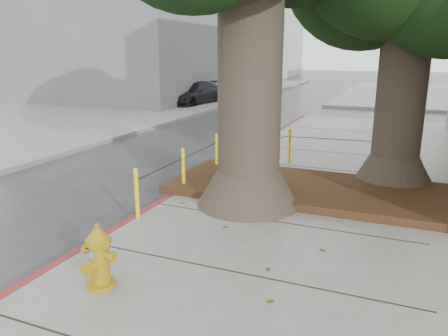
# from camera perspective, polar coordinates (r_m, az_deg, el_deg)

# --- Properties ---
(ground) EXTENTS (140.00, 140.00, 0.00)m
(ground) POSITION_cam_1_polar(r_m,az_deg,el_deg) (6.44, -2.60, -13.81)
(ground) COLOR #28282B
(ground) RESTS_ON ground
(sidewalk_opposite) EXTENTS (14.00, 60.00, 0.15)m
(sidewalk_opposite) POSITION_cam_1_polar(r_m,az_deg,el_deg) (22.51, -24.68, 5.94)
(sidewalk_opposite) COLOR slate
(sidewalk_opposite) RESTS_ON ground
(curb_red) EXTENTS (0.14, 26.00, 0.16)m
(curb_red) POSITION_cam_1_polar(r_m,az_deg,el_deg) (9.30, -7.22, -4.11)
(curb_red) COLOR maroon
(curb_red) RESTS_ON ground
(planter_bed) EXTENTS (6.40, 2.60, 0.16)m
(planter_bed) POSITION_cam_1_polar(r_m,az_deg,el_deg) (9.56, 12.40, -2.82)
(planter_bed) COLOR black
(planter_bed) RESTS_ON sidewalk_main
(building_far_grey) EXTENTS (12.00, 16.00, 12.00)m
(building_far_grey) POSITION_cam_1_polar(r_m,az_deg,el_deg) (32.34, -10.70, 19.92)
(building_far_grey) COLOR slate
(building_far_grey) RESTS_ON ground
(building_far_white) EXTENTS (12.00, 18.00, 15.00)m
(building_far_white) POSITION_cam_1_polar(r_m,az_deg,el_deg) (53.91, 1.55, 19.70)
(building_far_white) COLOR silver
(building_far_white) RESTS_ON ground
(bollard_ring) EXTENTS (3.79, 5.39, 0.95)m
(bollard_ring) POSITION_cam_1_polar(r_m,az_deg,el_deg) (10.32, 3.35, 1.32)
(bollard_ring) COLOR yellow
(bollard_ring) RESTS_ON sidewalk_main
(fire_hydrant) EXTENTS (0.46, 0.42, 0.87)m
(fire_hydrant) POSITION_cam_1_polar(r_m,az_deg,el_deg) (5.88, -16.01, -11.09)
(fire_hydrant) COLOR #B38912
(fire_hydrant) RESTS_ON sidewalk_main
(car_dark) EXTENTS (2.45, 4.91, 1.37)m
(car_dark) POSITION_cam_1_polar(r_m,az_deg,el_deg) (25.95, -4.05, 9.65)
(car_dark) COLOR black
(car_dark) RESTS_ON ground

